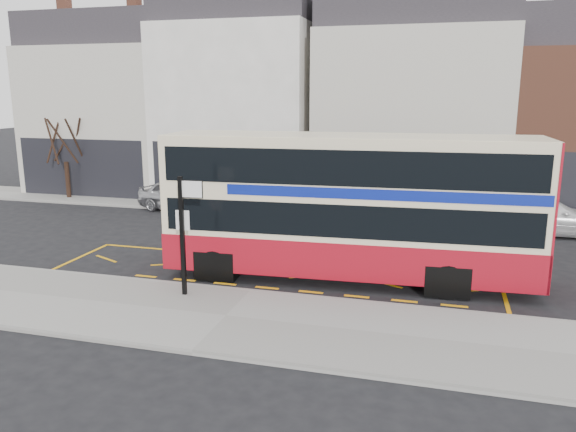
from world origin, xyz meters
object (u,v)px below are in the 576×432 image
(bus_stop_post, at_px, (184,226))
(car_silver, at_px, (181,196))
(car_white, at_px, (544,215))
(street_tree_right, at_px, (507,147))
(car_grey, at_px, (305,204))
(street_tree_left, at_px, (63,129))
(double_decker_bus, at_px, (350,205))

(bus_stop_post, bearing_deg, car_silver, 112.11)
(car_silver, height_order, car_white, car_white)
(bus_stop_post, height_order, street_tree_right, street_tree_right)
(car_grey, height_order, car_white, car_white)
(car_white, bearing_deg, street_tree_left, 81.26)
(double_decker_bus, height_order, street_tree_left, street_tree_left)
(car_silver, xyz_separation_m, car_grey, (6.18, 0.04, -0.09))
(car_silver, xyz_separation_m, street_tree_right, (14.80, 2.65, 2.48))
(street_tree_right, bearing_deg, bus_stop_post, -125.32)
(car_white, xyz_separation_m, street_tree_left, (-23.21, 1.10, 3.00))
(car_grey, bearing_deg, street_tree_left, 79.71)
(car_silver, relative_size, street_tree_left, 0.80)
(street_tree_left, bearing_deg, car_white, -2.72)
(car_white, height_order, street_tree_left, street_tree_left)
(car_silver, distance_m, car_white, 16.15)
(bus_stop_post, height_order, street_tree_left, street_tree_left)
(double_decker_bus, height_order, car_white, double_decker_bus)
(car_silver, relative_size, car_white, 0.84)
(double_decker_bus, distance_m, car_silver, 12.30)
(car_white, bearing_deg, bus_stop_post, 128.54)
(car_silver, distance_m, car_grey, 6.18)
(bus_stop_post, distance_m, street_tree_right, 16.34)
(car_grey, distance_m, car_white, 9.97)
(car_silver, height_order, car_grey, car_silver)
(double_decker_bus, bearing_deg, car_white, 45.52)
(double_decker_bus, distance_m, bus_stop_post, 5.02)
(car_grey, distance_m, street_tree_left, 13.63)
(street_tree_left, bearing_deg, street_tree_right, 4.16)
(bus_stop_post, relative_size, car_silver, 0.75)
(car_silver, relative_size, car_grey, 1.09)
(car_white, height_order, street_tree_right, street_tree_right)
(bus_stop_post, relative_size, car_grey, 0.82)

